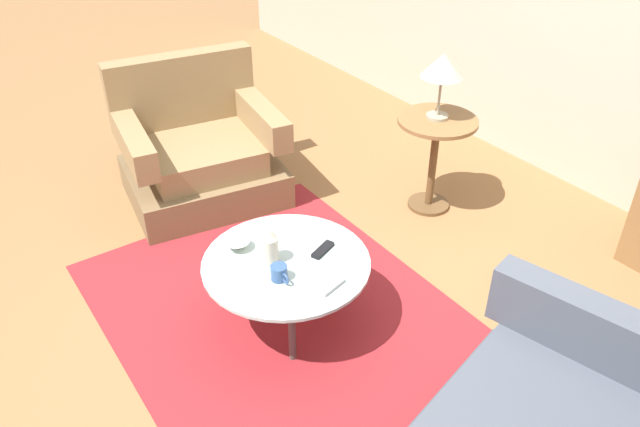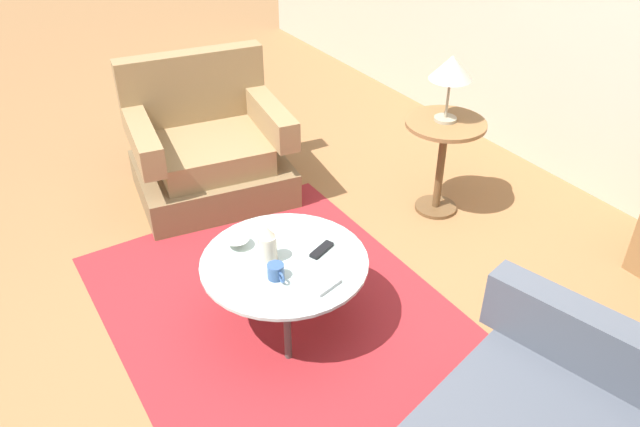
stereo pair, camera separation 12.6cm
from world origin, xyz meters
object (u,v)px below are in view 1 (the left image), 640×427
Objects in this scene: side_table at (435,145)px; coffee_table at (286,266)px; tv_remote_silver at (331,286)px; bowl at (237,245)px; table_lamp at (443,67)px; vase at (269,246)px; armchair at (199,154)px; tv_remote_dark at (323,250)px; mug at (280,273)px.

coffee_table is at bearing -73.72° from side_table.
bowl is at bearing 97.70° from tv_remote_silver.
table_lamp is 1.59m from tv_remote_silver.
vase is at bearing -75.68° from table_lamp.
table_lamp reaches higher than bowl.
armchair is 1.73m from tv_remote_silver.
tv_remote_dark is 1.01× the size of tv_remote_silver.
tv_remote_dark and tv_remote_silver have the same top height.
tv_remote_silver is at bearing 93.94° from armchair.
side_table reaches higher than bowl.
side_table is 1.48m from vase.
vase reaches higher than tv_remote_silver.
table_lamp is 3.18× the size of bowl.
tv_remote_dark is (0.26, 0.34, -0.01)m from bowl.
mug is 0.33m from bowl.
bowl reaches higher than coffee_table.
side_table is at bearing 103.80° from vase.
tv_remote_dark is (0.04, 0.19, 0.04)m from coffee_table.
table_lamp is (1.01, 1.17, 0.66)m from armchair.
table_lamp is 1.63m from bowl.
coffee_table is 0.28m from bowl.
tv_remote_dark is (0.45, -1.19, -0.56)m from table_lamp.
side_table is 4.13× the size of tv_remote_dark.
side_table is at bearing 108.73° from mug.
coffee_table is 1.56m from table_lamp.
coffee_table is 6.85× the size of mug.
table_lamp is at bearing 147.96° from armchair.
side_table reaches higher than coffee_table.
vase is 1.61× the size of mug.
side_table is at bearing 12.97° from tv_remote_silver.
armchair is at bearing 168.49° from mug.
coffee_table is 0.20m from tv_remote_dark.
coffee_table is 1.30× the size of side_table.
mug is at bearing -13.28° from vase.
table_lamp is 1.66m from mug.
mug is at bearing -44.83° from coffee_table.
armchair is 1.47m from tv_remote_dark.
coffee_table is 0.30m from tv_remote_silver.
vase is at bearing 166.72° from mug.
tv_remote_silver is (1.72, -0.15, 0.11)m from armchair.
side_table is 3.26× the size of vase.
coffee_table is at bearing 90.33° from armchair.
bowl is 0.84× the size of tv_remote_silver.
tv_remote_silver is (0.70, -1.32, -0.56)m from table_lamp.
side_table is at bearing -22.17° from table_lamp.
bowl is (-0.23, -0.14, 0.05)m from coffee_table.
table_lamp is at bearing 157.83° from side_table.
vase reaches higher than mug.
vase is (0.35, -1.44, 0.03)m from side_table.
armchair is at bearing 66.92° from tv_remote_dark.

